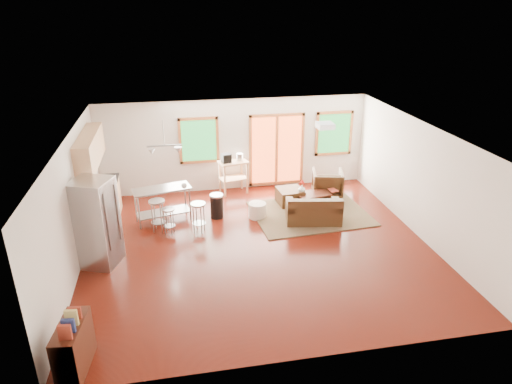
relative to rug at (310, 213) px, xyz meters
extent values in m
cube|color=#380C05|center=(-1.62, -1.41, -0.02)|extent=(7.50, 7.00, 0.02)
cube|color=white|center=(-1.62, -1.41, 2.60)|extent=(7.50, 7.00, 0.02)
cube|color=silver|center=(-1.62, 2.10, 1.29)|extent=(7.50, 0.02, 2.60)
cube|color=silver|center=(-5.38, -1.41, 1.29)|extent=(0.02, 7.00, 2.60)
cube|color=silver|center=(2.14, -1.41, 1.29)|extent=(0.02, 7.00, 2.60)
cube|color=silver|center=(-1.62, -4.92, 1.29)|extent=(7.50, 0.02, 2.60)
cube|color=#1C5F27|center=(-2.62, 2.05, 1.49)|extent=(0.94, 0.02, 1.14)
cube|color=#9F542A|center=(-2.62, 2.05, 2.10)|extent=(1.10, 0.05, 0.08)
cube|color=#9F542A|center=(-2.62, 2.05, 0.88)|extent=(1.10, 0.05, 0.08)
cube|color=#9F542A|center=(-3.13, 2.05, 1.49)|extent=(0.08, 0.05, 1.30)
cube|color=#9F542A|center=(-2.11, 2.05, 1.49)|extent=(0.08, 0.05, 1.30)
cube|color=#C44920|center=(-0.42, 2.05, 1.09)|extent=(1.44, 0.02, 1.94)
cube|color=#9F542A|center=(-0.42, 2.05, 2.10)|extent=(1.60, 0.05, 0.08)
cube|color=#9F542A|center=(-0.42, 2.05, 0.08)|extent=(1.60, 0.05, 0.08)
cube|color=#9F542A|center=(-1.18, 2.05, 1.09)|extent=(0.08, 0.05, 2.10)
cube|color=#9F542A|center=(0.34, 2.05, 1.09)|extent=(0.08, 0.05, 2.10)
cube|color=#9F542A|center=(-0.42, 2.05, 1.09)|extent=(0.08, 0.05, 1.94)
cube|color=#1C5F27|center=(1.28, 2.05, 1.49)|extent=(0.94, 0.02, 1.14)
cube|color=#9F542A|center=(1.28, 2.05, 2.10)|extent=(1.10, 0.05, 0.08)
cube|color=#9F542A|center=(1.28, 2.05, 0.88)|extent=(1.10, 0.05, 0.08)
cube|color=#9F542A|center=(0.77, 2.05, 1.49)|extent=(0.08, 0.05, 1.30)
cube|color=#9F542A|center=(1.79, 2.05, 1.49)|extent=(0.08, 0.05, 1.30)
cube|color=#3E5234|center=(0.00, 0.00, 0.00)|extent=(2.99, 2.38, 0.03)
cube|color=#321F10|center=(-0.06, -0.42, 0.17)|extent=(1.44, 0.97, 0.37)
cube|color=#321F10|center=(-0.11, -0.70, 0.52)|extent=(1.34, 0.41, 0.34)
cube|color=#321F10|center=(-0.62, -0.32, 0.43)|extent=(0.31, 0.77, 0.14)
cube|color=#321F10|center=(0.51, -0.52, 0.43)|extent=(0.31, 0.77, 0.14)
cube|color=#321F10|center=(-0.33, -0.33, 0.41)|extent=(0.63, 0.58, 0.11)
cube|color=#321F10|center=(0.24, -0.43, 0.41)|extent=(0.63, 0.58, 0.11)
cube|color=#38170D|center=(0.23, 0.49, 0.32)|extent=(0.97, 0.69, 0.04)
cube|color=#38170D|center=(-0.10, 0.22, 0.15)|extent=(0.06, 0.06, 0.32)
cube|color=#38170D|center=(0.63, 0.37, 0.15)|extent=(0.06, 0.06, 0.32)
cube|color=#38170D|center=(-0.18, 0.60, 0.15)|extent=(0.06, 0.06, 0.32)
cube|color=#38170D|center=(0.55, 0.75, 0.15)|extent=(0.06, 0.06, 0.32)
imported|color=#321F10|center=(0.79, 1.02, 0.40)|extent=(0.96, 0.92, 0.83)
cube|color=#321F10|center=(-0.35, 0.69, 0.20)|extent=(0.70, 0.70, 0.43)
cylinder|color=#F1E4CD|center=(-1.36, 0.07, 0.18)|extent=(0.57, 0.57, 0.38)
imported|color=silver|center=(-0.09, 0.51, 0.48)|extent=(0.25, 0.26, 0.19)
sphere|color=red|center=(-0.05, 0.52, 0.63)|extent=(0.09, 0.09, 0.07)
sphere|color=red|center=(-0.13, 0.51, 0.65)|extent=(0.09, 0.09, 0.07)
sphere|color=red|center=(-0.07, 0.55, 0.67)|extent=(0.09, 0.09, 0.07)
imported|color=maroon|center=(0.65, 0.43, 0.52)|extent=(0.21, 0.05, 0.28)
cube|color=tan|center=(-5.07, 0.29, 0.44)|extent=(0.60, 2.20, 0.90)
cube|color=black|center=(-5.07, 0.29, 0.91)|extent=(0.64, 2.24, 0.04)
cube|color=tan|center=(-5.19, 0.29, 1.94)|extent=(0.36, 2.20, 0.70)
cylinder|color=#B7BABC|center=(-5.07, -0.21, 1.02)|extent=(0.12, 0.12, 0.18)
cube|color=black|center=(-5.07, 0.69, 1.03)|extent=(0.22, 0.18, 0.20)
cube|color=#B7BABC|center=(-4.97, -1.44, 0.91)|extent=(0.95, 0.94, 1.85)
cube|color=gray|center=(-4.64, -1.57, 0.91)|extent=(0.26, 0.64, 1.81)
cylinder|color=gray|center=(-4.70, -1.79, 1.06)|extent=(0.03, 0.03, 1.23)
cylinder|color=gray|center=(-4.54, -1.37, 1.06)|extent=(0.03, 0.03, 1.23)
cube|color=#B7BABC|center=(-3.68, 0.31, 0.84)|extent=(1.47, 0.85, 0.04)
cube|color=gray|center=(-3.68, 0.31, 0.22)|extent=(1.36, 0.76, 0.03)
cylinder|color=gray|center=(-4.24, -0.04, 0.40)|extent=(0.04, 0.04, 0.83)
cylinder|color=gray|center=(-3.02, 0.25, 0.40)|extent=(0.04, 0.04, 0.83)
cylinder|color=gray|center=(-4.33, 0.37, 0.40)|extent=(0.04, 0.04, 0.83)
cylinder|color=gray|center=(-3.12, 0.66, 0.40)|extent=(0.04, 0.04, 0.83)
imported|color=white|center=(-3.14, 0.02, 1.00)|extent=(0.16, 0.14, 0.13)
cylinder|color=#B7BABC|center=(-3.80, -0.23, 0.76)|extent=(0.45, 0.45, 0.04)
cylinder|color=gray|center=(-3.68, -0.16, 0.36)|extent=(0.03, 0.03, 0.75)
cylinder|color=gray|center=(-3.87, -0.11, 0.36)|extent=(0.03, 0.03, 0.75)
cylinder|color=gray|center=(-3.92, -0.30, 0.36)|extent=(0.03, 0.03, 0.75)
cylinder|color=gray|center=(-3.73, -0.35, 0.36)|extent=(0.03, 0.03, 0.75)
cylinder|color=gray|center=(-3.80, -0.23, 0.23)|extent=(0.41, 0.41, 0.02)
cylinder|color=#B7BABC|center=(-3.55, -0.39, 0.61)|extent=(0.38, 0.38, 0.04)
cylinder|color=gray|center=(-3.45, -0.34, 0.29)|extent=(0.03, 0.03, 0.60)
cylinder|color=gray|center=(-3.61, -0.29, 0.29)|extent=(0.03, 0.03, 0.60)
cylinder|color=gray|center=(-3.65, -0.45, 0.29)|extent=(0.03, 0.03, 0.60)
cylinder|color=gray|center=(-3.50, -0.49, 0.29)|extent=(0.03, 0.03, 0.60)
cylinder|color=gray|center=(-3.55, -0.39, 0.18)|extent=(0.34, 0.34, 0.01)
cylinder|color=#B7BABC|center=(-2.86, -0.44, 0.70)|extent=(0.46, 0.46, 0.04)
cylinder|color=gray|center=(-2.74, -0.40, 0.33)|extent=(0.03, 0.03, 0.70)
cylinder|color=gray|center=(-2.91, -0.32, 0.33)|extent=(0.03, 0.03, 0.70)
cylinder|color=gray|center=(-2.98, -0.49, 0.33)|extent=(0.03, 0.03, 0.70)
cylinder|color=gray|center=(-2.81, -0.57, 0.33)|extent=(0.03, 0.03, 0.70)
cylinder|color=gray|center=(-2.86, -0.44, 0.21)|extent=(0.42, 0.42, 0.02)
cylinder|color=black|center=(-2.36, 0.26, 0.27)|extent=(0.34, 0.34, 0.58)
cylinder|color=#B7BABC|center=(-2.36, 0.26, 0.58)|extent=(0.35, 0.35, 0.05)
cube|color=tan|center=(-1.73, 1.74, 0.91)|extent=(0.87, 0.67, 0.04)
cube|color=tan|center=(-1.73, 1.74, 0.43)|extent=(0.82, 0.62, 0.03)
cube|color=tan|center=(-2.00, 1.47, 0.45)|extent=(0.05, 0.05, 0.93)
cube|color=tan|center=(-1.36, 1.63, 0.45)|extent=(0.05, 0.05, 0.93)
cube|color=tan|center=(-2.10, 1.86, 0.45)|extent=(0.05, 0.05, 0.93)
cube|color=tan|center=(-1.45, 2.02, 0.45)|extent=(0.05, 0.05, 0.93)
cube|color=black|center=(-1.92, 1.70, 1.05)|extent=(0.29, 0.27, 0.24)
cylinder|color=#B7BABC|center=(-1.53, 1.79, 1.03)|extent=(0.21, 0.21, 0.20)
cube|color=#38170D|center=(-4.97, -4.46, 0.38)|extent=(0.46, 0.93, 0.79)
cube|color=maroon|center=(-4.96, -4.76, 0.90)|extent=(0.18, 0.07, 0.24)
cube|color=navy|center=(-4.94, -4.61, 0.89)|extent=(0.18, 0.07, 0.22)
cube|color=tan|center=(-4.92, -4.46, 0.91)|extent=(0.18, 0.07, 0.26)
cube|color=maroon|center=(-4.90, -4.32, 0.88)|extent=(0.18, 0.07, 0.20)
cube|color=white|center=(-0.02, -0.81, 2.52)|extent=(0.35, 0.35, 0.12)
cylinder|color=gray|center=(-3.52, 0.09, 2.29)|extent=(0.02, 0.02, 0.60)
cube|color=gray|center=(-3.52, 0.09, 1.99)|extent=(0.80, 0.04, 0.03)
cone|color=#B7BABC|center=(-3.82, 0.09, 1.87)|extent=(0.18, 0.18, 0.14)
cone|color=#B7BABC|center=(-3.22, 0.09, 1.87)|extent=(0.18, 0.18, 0.14)
camera|label=1|loc=(-3.33, -10.11, 5.07)|focal=32.00mm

